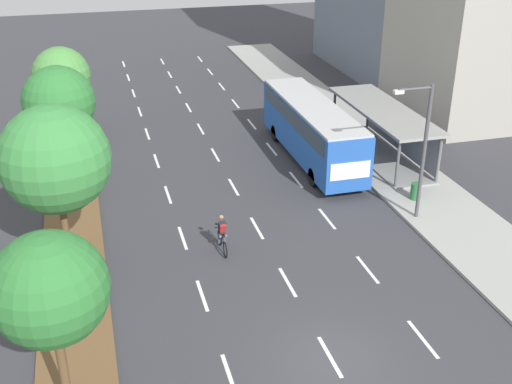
{
  "coord_description": "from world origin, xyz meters",
  "views": [
    {
      "loc": [
        -6.87,
        -15.31,
        14.32
      ],
      "look_at": [
        0.33,
        10.89,
        1.2
      ],
      "focal_mm": 44.24,
      "sensor_mm": 36.0,
      "label": 1
    }
  ],
  "objects": [
    {
      "name": "trash_bin",
      "position": [
        8.45,
        10.09,
        0.57
      ],
      "size": [
        0.52,
        0.52,
        0.85
      ],
      "primitive_type": "cylinder",
      "color": "#286B38",
      "rests_on": "sidewalk_right"
    },
    {
      "name": "bus",
      "position": [
        5.25,
        16.72,
        2.07
      ],
      "size": [
        2.54,
        11.29,
        3.37
      ],
      "color": "#2356B2",
      "rests_on": "ground"
    },
    {
      "name": "lane_divider_left",
      "position": [
        -3.5,
        18.85,
        0.0
      ],
      "size": [
        0.14,
        48.71,
        0.01
      ],
      "color": "white",
      "rests_on": "ground"
    },
    {
      "name": "bus_shelter",
      "position": [
        9.53,
        15.9,
        1.87
      ],
      "size": [
        2.9,
        9.66,
        2.86
      ],
      "color": "gray",
      "rests_on": "sidewalk_right"
    },
    {
      "name": "median_tree_second",
      "position": [
        -8.38,
        7.9,
        5.07
      ],
      "size": [
        4.23,
        4.23,
        7.08
      ],
      "color": "brown",
      "rests_on": "median_strip"
    },
    {
      "name": "median_tree_third",
      "position": [
        -8.33,
        16.03,
        4.83
      ],
      "size": [
        3.56,
        3.56,
        6.51
      ],
      "color": "brown",
      "rests_on": "median_strip"
    },
    {
      "name": "streetlight",
      "position": [
        7.42,
        8.38,
        3.89
      ],
      "size": [
        1.91,
        0.24,
        6.5
      ],
      "color": "#4C4C51",
      "rests_on": "sidewalk_right"
    },
    {
      "name": "median_tree_nearest",
      "position": [
        -8.49,
        -0.23,
        4.58
      ],
      "size": [
        3.25,
        3.25,
        6.11
      ],
      "color": "brown",
      "rests_on": "median_strip"
    },
    {
      "name": "ground_plane",
      "position": [
        0.0,
        0.0,
        0.0
      ],
      "size": [
        140.0,
        140.0,
        0.0
      ],
      "primitive_type": "plane",
      "color": "#38383D"
    },
    {
      "name": "median_strip",
      "position": [
        -8.3,
        20.0,
        0.06
      ],
      "size": [
        2.6,
        52.0,
        0.12
      ],
      "primitive_type": "cube",
      "color": "brown",
      "rests_on": "ground"
    },
    {
      "name": "lane_divider_right",
      "position": [
        3.5,
        18.85,
        0.0
      ],
      "size": [
        0.14,
        48.71,
        0.01
      ],
      "color": "white",
      "rests_on": "ground"
    },
    {
      "name": "sidewalk_right",
      "position": [
        9.25,
        20.0,
        0.07
      ],
      "size": [
        4.5,
        52.0,
        0.15
      ],
      "primitive_type": "cube",
      "color": "#9E9E99",
      "rests_on": "ground"
    },
    {
      "name": "median_tree_fourth",
      "position": [
        -8.34,
        24.16,
        3.99
      ],
      "size": [
        3.52,
        3.52,
        5.65
      ],
      "color": "brown",
      "rests_on": "median_strip"
    },
    {
      "name": "cyclist",
      "position": [
        -1.99,
        7.97,
        0.79
      ],
      "size": [
        0.46,
        1.82,
        1.71
      ],
      "color": "black",
      "rests_on": "ground"
    },
    {
      "name": "lane_divider_center",
      "position": [
        0.0,
        18.85,
        0.0
      ],
      "size": [
        0.14,
        48.71,
        0.01
      ],
      "color": "white",
      "rests_on": "ground"
    },
    {
      "name": "building_near_right",
      "position": [
        19.64,
        21.77,
        7.02
      ],
      "size": [
        10.88,
        9.89,
        14.04
      ],
      "primitive_type": "cube",
      "color": "#A39E93",
      "rests_on": "ground"
    }
  ]
}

